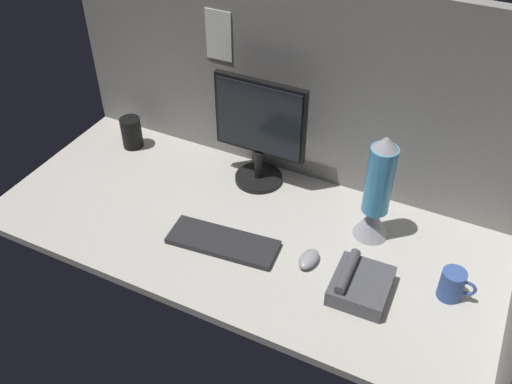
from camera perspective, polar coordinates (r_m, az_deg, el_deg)
ground_plane at (r=197.03cm, az=-0.52°, el=-3.78°), size 180.00×80.00×3.00cm
cubicle_wall_back at (r=201.86cm, az=4.27°, el=11.01°), size 180.00×5.50×75.10cm
monitor at (r=202.94cm, az=0.36°, el=6.32°), size 34.79×18.00×41.83cm
keyboard at (r=189.22cm, az=-3.36°, el=-5.08°), size 38.11×16.63×2.00cm
mouse at (r=183.30cm, az=5.34°, el=-6.75°), size 6.40×10.04×3.40cm
mug_ceramic_blue at (r=180.55cm, az=19.22°, el=-8.82°), size 10.86×7.32×10.20cm
mug_black_travel at (r=235.75cm, az=-12.45°, el=5.88°), size 8.28×8.28×12.89cm
lava_lamp at (r=186.30cm, az=12.09°, el=-0.41°), size 12.16×12.16×39.80cm
desk_phone at (r=176.15cm, az=10.43°, el=-9.18°), size 17.61×19.54×8.80cm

